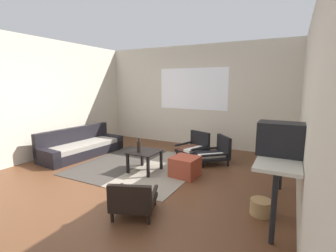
% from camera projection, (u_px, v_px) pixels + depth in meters
% --- Properties ---
extents(ground_plane, '(7.80, 7.80, 0.00)m').
position_uv_depth(ground_plane, '(127.00, 182.00, 4.20)').
color(ground_plane, '#56331E').
extents(far_wall_with_window, '(5.60, 0.13, 2.70)m').
position_uv_depth(far_wall_with_window, '(193.00, 96.00, 6.64)').
color(far_wall_with_window, beige).
rests_on(far_wall_with_window, ground).
extents(side_wall_right, '(0.12, 6.60, 2.70)m').
position_uv_depth(side_wall_right, '(312.00, 111.00, 3.03)').
color(side_wall_right, beige).
rests_on(side_wall_right, ground).
extents(side_wall_left, '(0.12, 6.60, 2.70)m').
position_uv_depth(side_wall_left, '(37.00, 99.00, 5.43)').
color(side_wall_left, beige).
rests_on(side_wall_left, ground).
extents(area_rug, '(2.33, 2.38, 0.01)m').
position_uv_depth(area_rug, '(141.00, 165.00, 5.05)').
color(area_rug, '#38332D').
rests_on(area_rug, ground).
extents(couch, '(0.93, 2.02, 0.65)m').
position_uv_depth(couch, '(81.00, 147.00, 5.77)').
color(couch, black).
rests_on(couch, ground).
extents(coffee_table, '(0.53, 0.57, 0.41)m').
position_uv_depth(coffee_table, '(145.00, 155.00, 4.67)').
color(coffee_table, black).
rests_on(coffee_table, ground).
extents(armchair_by_window, '(0.74, 0.77, 0.56)m').
position_uv_depth(armchair_by_window, '(195.00, 146.00, 5.69)').
color(armchair_by_window, black).
rests_on(armchair_by_window, ground).
extents(armchair_striped_foreground, '(0.71, 0.72, 0.49)m').
position_uv_depth(armchair_striped_foreground, '(133.00, 199.00, 3.11)').
color(armchair_striped_foreground, black).
rests_on(armchair_striped_foreground, ground).
extents(armchair_corner, '(0.85, 0.84, 0.59)m').
position_uv_depth(armchair_corner, '(215.00, 152.00, 5.18)').
color(armchair_corner, black).
rests_on(armchair_corner, ground).
extents(ottoman_orange, '(0.50, 0.50, 0.36)m').
position_uv_depth(ottoman_orange, '(185.00, 167.00, 4.46)').
color(ottoman_orange, '#993D28').
rests_on(ottoman_orange, ground).
extents(console_shelf, '(0.48, 1.65, 0.83)m').
position_uv_depth(console_shelf, '(280.00, 157.00, 3.14)').
color(console_shelf, beige).
rests_on(console_shelf, ground).
extents(crt_television, '(0.54, 0.33, 0.40)m').
position_uv_depth(crt_television, '(281.00, 139.00, 2.94)').
color(crt_television, black).
rests_on(crt_television, console_shelf).
extents(clay_vase, '(0.26, 0.26, 0.28)m').
position_uv_depth(clay_vase, '(282.00, 138.00, 3.38)').
color(clay_vase, brown).
rests_on(clay_vase, console_shelf).
extents(glass_bottle, '(0.08, 0.08, 0.27)m').
position_uv_depth(glass_bottle, '(139.00, 146.00, 4.57)').
color(glass_bottle, black).
rests_on(glass_bottle, coffee_table).
extents(wicker_basket, '(0.27, 0.27, 0.20)m').
position_uv_depth(wicker_basket, '(261.00, 207.00, 3.15)').
color(wicker_basket, '#9E7A4C').
rests_on(wicker_basket, ground).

